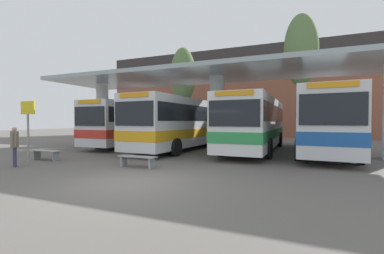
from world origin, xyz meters
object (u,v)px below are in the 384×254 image
at_px(waiting_bench_mid_platform, 137,159).
at_px(waiting_bench_near_pillar, 46,153).
at_px(parked_car_street, 158,128).
at_px(info_sign_platform, 28,118).
at_px(pedestrian_waiting, 14,142).
at_px(poplar_tree_behind_right, 301,51).
at_px(transit_bus_center_bay, 183,122).
at_px(poplar_tree_behind_left, 183,76).
at_px(transit_bus_right_bay, 256,122).
at_px(transit_bus_far_right_bay, 325,121).
at_px(transit_bus_left_bay, 141,123).

bearing_deg(waiting_bench_mid_platform, waiting_bench_near_pillar, 180.00).
distance_m(waiting_bench_mid_platform, parked_car_street, 21.80).
relative_size(info_sign_platform, parked_car_street, 0.62).
bearing_deg(pedestrian_waiting, poplar_tree_behind_right, 79.94).
height_order(transit_bus_center_bay, waiting_bench_near_pillar, transit_bus_center_bay).
bearing_deg(waiting_bench_near_pillar, poplar_tree_behind_left, 88.92).
bearing_deg(transit_bus_right_bay, transit_bus_far_right_bay, 179.64).
height_order(transit_bus_right_bay, transit_bus_far_right_bay, transit_bus_far_right_bay).
height_order(transit_bus_center_bay, pedestrian_waiting, transit_bus_center_bay).
xyz_separation_m(transit_bus_left_bay, waiting_bench_mid_platform, (5.28, -8.14, -1.42)).
distance_m(transit_bus_left_bay, transit_bus_right_bay, 8.80).
relative_size(transit_bus_right_bay, transit_bus_far_right_bay, 1.02).
xyz_separation_m(pedestrian_waiting, parked_car_street, (-5.50, 21.07, 0.05)).
bearing_deg(pedestrian_waiting, transit_bus_right_bay, 73.49).
bearing_deg(waiting_bench_near_pillar, poplar_tree_behind_right, 51.43).
relative_size(transit_bus_left_bay, transit_bus_center_bay, 1.02).
bearing_deg(pedestrian_waiting, transit_bus_left_bay, 117.10).
xyz_separation_m(waiting_bench_mid_platform, poplar_tree_behind_right, (6.16, 14.31, 7.31)).
relative_size(transit_bus_far_right_bay, waiting_bench_near_pillar, 6.76).
bearing_deg(waiting_bench_mid_platform, poplar_tree_behind_right, 66.72).
height_order(transit_bus_left_bay, transit_bus_right_bay, transit_bus_right_bay).
bearing_deg(waiting_bench_near_pillar, info_sign_platform, -116.01).
bearing_deg(transit_bus_right_bay, pedestrian_waiting, 50.43).
relative_size(transit_bus_far_right_bay, waiting_bench_mid_platform, 6.57).
bearing_deg(transit_bus_far_right_bay, waiting_bench_near_pillar, 33.74).
distance_m(waiting_bench_near_pillar, poplar_tree_behind_right, 19.71).
height_order(transit_bus_far_right_bay, waiting_bench_near_pillar, transit_bus_far_right_bay).
xyz_separation_m(transit_bus_left_bay, transit_bus_center_bay, (4.16, -1.28, 0.06)).
height_order(waiting_bench_mid_platform, poplar_tree_behind_left, poplar_tree_behind_left).
xyz_separation_m(transit_bus_center_bay, transit_bus_far_right_bay, (8.53, 0.89, 0.07)).
xyz_separation_m(waiting_bench_near_pillar, poplar_tree_behind_right, (11.41, 14.31, 7.31)).
distance_m(transit_bus_right_bay, poplar_tree_behind_left, 12.24).
distance_m(transit_bus_left_bay, pedestrian_waiting, 10.02).
bearing_deg(poplar_tree_behind_left, pedestrian_waiting, -89.20).
xyz_separation_m(waiting_bench_mid_platform, pedestrian_waiting, (-4.73, -1.83, 0.66)).
relative_size(waiting_bench_near_pillar, info_sign_platform, 0.58).
relative_size(pedestrian_waiting, parked_car_street, 0.36).
height_order(transit_bus_right_bay, parked_car_street, transit_bus_right_bay).
bearing_deg(info_sign_platform, transit_bus_center_bay, 59.34).
distance_m(transit_bus_far_right_bay, waiting_bench_mid_platform, 10.84).
distance_m(transit_bus_right_bay, poplar_tree_behind_right, 9.11).
bearing_deg(pedestrian_waiting, waiting_bench_mid_platform, 45.11).
bearing_deg(transit_bus_left_bay, waiting_bench_mid_platform, 123.13).
bearing_deg(poplar_tree_behind_right, transit_bus_right_bay, -112.22).
relative_size(info_sign_platform, poplar_tree_behind_left, 0.30).
bearing_deg(pedestrian_waiting, info_sign_platform, 149.96).
bearing_deg(transit_bus_right_bay, poplar_tree_behind_left, -40.47).
distance_m(transit_bus_right_bay, info_sign_platform, 12.45).
relative_size(transit_bus_far_right_bay, poplar_tree_behind_left, 1.18).
distance_m(transit_bus_center_bay, transit_bus_far_right_bay, 8.58).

